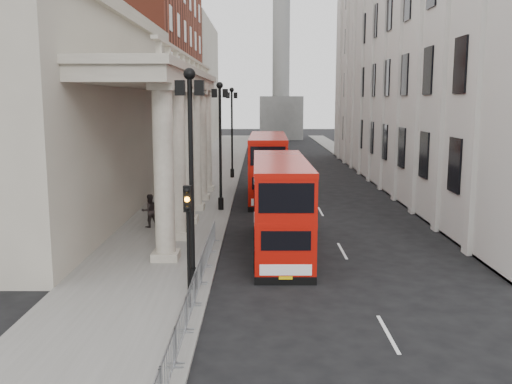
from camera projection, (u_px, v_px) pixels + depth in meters
ground at (198, 333)px, 17.99m from camera, size 260.00×260.00×0.00m
sidewalk_west at (200, 188)px, 47.62m from camera, size 6.00×140.00×0.12m
sidewalk_east at (398, 188)px, 47.52m from camera, size 3.00×140.00×0.12m
kerb at (235, 187)px, 47.60m from camera, size 0.20×140.00×0.14m
portico_building at (56, 121)px, 34.87m from camera, size 9.00×28.00×12.00m
brick_building at (148, 67)px, 63.69m from camera, size 9.00×32.00×22.00m
west_building_far at (185, 84)px, 95.44m from camera, size 9.00×30.00×20.00m
east_building at (428, 37)px, 47.50m from camera, size 8.00×55.00×25.00m
monument_column at (281, 53)px, 106.24m from camera, size 8.00×8.00×54.20m
lamp_post_south at (191, 165)px, 21.16m from camera, size 1.05×0.44×8.32m
lamp_post_mid at (220, 137)px, 36.96m from camera, size 1.05×0.44×8.32m
lamp_post_north at (232, 126)px, 52.75m from camera, size 1.05×0.44×8.32m
traffic_light at (188, 224)px, 19.46m from camera, size 0.28×0.33×4.30m
crowd_barriers at (194, 290)px, 20.08m from camera, size 0.50×18.75×1.10m
bus_near at (280, 204)px, 27.37m from camera, size 2.61×10.42×4.49m
bus_far at (268, 166)px, 42.39m from camera, size 2.81×10.98×4.72m
pedestrian_a at (172, 217)px, 31.64m from camera, size 0.58×0.40×1.53m
pedestrian_b at (149, 211)px, 32.38m from camera, size 1.16×1.10×1.90m
pedestrian_c at (178, 200)px, 36.58m from camera, size 0.95×0.83×1.63m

